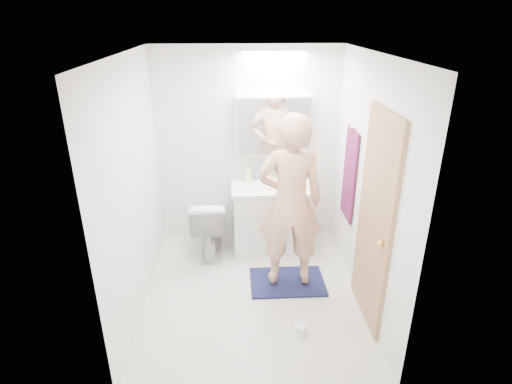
{
  "coord_description": "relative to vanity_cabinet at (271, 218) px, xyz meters",
  "views": [
    {
      "loc": [
        -0.15,
        -3.56,
        2.7
      ],
      "look_at": [
        0.05,
        0.25,
        1.05
      ],
      "focal_mm": 29.0,
      "sensor_mm": 36.0,
      "label": 1
    }
  ],
  "objects": [
    {
      "name": "faucet",
      "position": [
        0.0,
        0.22,
        0.51
      ],
      "size": [
        0.02,
        0.02,
        0.16
      ],
      "primitive_type": "cylinder",
      "color": "silver",
      "rests_on": "countertop"
    },
    {
      "name": "soap_bottle_a",
      "position": [
        -0.28,
        0.15,
        0.54
      ],
      "size": [
        0.09,
        0.09,
        0.21
      ],
      "primitive_type": "imported",
      "rotation": [
        0.0,
        0.0,
        0.08
      ],
      "color": "#EEEF9A",
      "rests_on": "countertop"
    },
    {
      "name": "bath_rug",
      "position": [
        0.12,
        -0.8,
        -0.38
      ],
      "size": [
        0.8,
        0.55,
        0.02
      ],
      "primitive_type": "cube",
      "rotation": [
        0.0,
        0.0,
        0.0
      ],
      "color": "#141F40",
      "rests_on": "floor"
    },
    {
      "name": "floor",
      "position": [
        -0.27,
        -0.96,
        -0.39
      ],
      "size": [
        2.5,
        2.5,
        0.0
      ],
      "primitive_type": "plane",
      "color": "silver",
      "rests_on": "ground"
    },
    {
      "name": "towel_hook",
      "position": [
        0.79,
        -0.41,
        1.23
      ],
      "size": [
        0.07,
        0.02,
        0.02
      ],
      "primitive_type": "cylinder",
      "rotation": [
        0.0,
        1.57,
        0.0
      ],
      "color": "silver",
      "rests_on": "wall_right"
    },
    {
      "name": "medicine_cabinet",
      "position": [
        0.03,
        0.21,
        1.11
      ],
      "size": [
        0.88,
        0.14,
        0.7
      ],
      "primitive_type": "cube",
      "color": "white",
      "rests_on": "wall_back"
    },
    {
      "name": "towel",
      "position": [
        0.81,
        -0.41,
        0.71
      ],
      "size": [
        0.02,
        0.42,
        1.0
      ],
      "primitive_type": "cube",
      "color": "black",
      "rests_on": "wall_right"
    },
    {
      "name": "wall_right",
      "position": [
        0.83,
        -0.96,
        0.81
      ],
      "size": [
        0.0,
        2.5,
        2.5
      ],
      "primitive_type": "plane",
      "rotation": [
        1.57,
        0.0,
        -1.57
      ],
      "color": "white",
      "rests_on": "floor"
    },
    {
      "name": "soap_bottle_b",
      "position": [
        -0.14,
        0.18,
        0.52
      ],
      "size": [
        0.11,
        0.11,
        0.18
      ],
      "primitive_type": "imported",
      "rotation": [
        0.0,
        0.0,
        -0.75
      ],
      "color": "#6093CE",
      "rests_on": "countertop"
    },
    {
      "name": "person",
      "position": [
        0.12,
        -0.8,
        0.57
      ],
      "size": [
        0.67,
        0.44,
        1.83
      ],
      "primitive_type": "imported",
      "rotation": [
        0.0,
        0.0,
        3.14
      ],
      "color": "tan",
      "rests_on": "bath_rug"
    },
    {
      "name": "ceiling",
      "position": [
        -0.27,
        -0.96,
        2.01
      ],
      "size": [
        2.5,
        2.5,
        0.0
      ],
      "primitive_type": "plane",
      "rotation": [
        3.14,
        0.0,
        0.0
      ],
      "color": "white",
      "rests_on": "floor"
    },
    {
      "name": "wall_left",
      "position": [
        -1.37,
        -0.96,
        0.81
      ],
      "size": [
        0.0,
        2.5,
        2.5
      ],
      "primitive_type": "plane",
      "rotation": [
        1.57,
        0.0,
        1.57
      ],
      "color": "white",
      "rests_on": "floor"
    },
    {
      "name": "toilet_paper_roll",
      "position": [
        0.14,
        -1.59,
        -0.34
      ],
      "size": [
        0.11,
        0.11,
        0.1
      ],
      "primitive_type": "cylinder",
      "color": "white",
      "rests_on": "floor"
    },
    {
      "name": "wall_front",
      "position": [
        -0.27,
        -2.21,
        0.81
      ],
      "size": [
        2.5,
        0.0,
        2.5
      ],
      "primitive_type": "plane",
      "rotation": [
        -1.57,
        0.0,
        0.0
      ],
      "color": "white",
      "rests_on": "floor"
    },
    {
      "name": "vanity_cabinet",
      "position": [
        0.0,
        0.0,
        0.0
      ],
      "size": [
        0.9,
        0.55,
        0.78
      ],
      "primitive_type": "cube",
      "color": "white",
      "rests_on": "floor"
    },
    {
      "name": "sink_basin",
      "position": [
        0.0,
        0.03,
        0.45
      ],
      "size": [
        0.36,
        0.36,
        0.03
      ],
      "primitive_type": "cylinder",
      "color": "white",
      "rests_on": "countertop"
    },
    {
      "name": "countertop",
      "position": [
        0.0,
        -0.0,
        0.41
      ],
      "size": [
        0.95,
        0.58,
        0.04
      ],
      "primitive_type": "cube",
      "color": "white",
      "rests_on": "vanity_cabinet"
    },
    {
      "name": "door",
      "position": [
        0.81,
        -1.31,
        0.61
      ],
      "size": [
        0.04,
        0.8,
        2.0
      ],
      "primitive_type": "cube",
      "color": "tan",
      "rests_on": "wall_right"
    },
    {
      "name": "wall_back",
      "position": [
        -0.27,
        0.29,
        0.81
      ],
      "size": [
        2.5,
        0.0,
        2.5
      ],
      "primitive_type": "plane",
      "rotation": [
        1.57,
        0.0,
        0.0
      ],
      "color": "white",
      "rests_on": "floor"
    },
    {
      "name": "mirror_panel",
      "position": [
        0.03,
        0.13,
        1.11
      ],
      "size": [
        0.84,
        0.01,
        0.66
      ],
      "primitive_type": "cube",
      "color": "silver",
      "rests_on": "medicine_cabinet"
    },
    {
      "name": "door_knob",
      "position": [
        0.77,
        -1.61,
        0.56
      ],
      "size": [
        0.06,
        0.06,
        0.06
      ],
      "primitive_type": "sphere",
      "color": "gold",
      "rests_on": "door"
    },
    {
      "name": "toothbrush_cup",
      "position": [
        0.2,
        0.16,
        0.47
      ],
      "size": [
        0.1,
        0.1,
        0.08
      ],
      "primitive_type": "imported",
      "rotation": [
        0.0,
        0.0,
        0.15
      ],
      "color": "#4774D5",
      "rests_on": "countertop"
    },
    {
      "name": "toilet",
      "position": [
        -0.75,
        -0.11,
        -0.02
      ],
      "size": [
        0.42,
        0.72,
        0.74
      ],
      "primitive_type": "imported",
      "rotation": [
        0.0,
        0.0,
        3.14
      ],
      "color": "white",
      "rests_on": "floor"
    }
  ]
}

